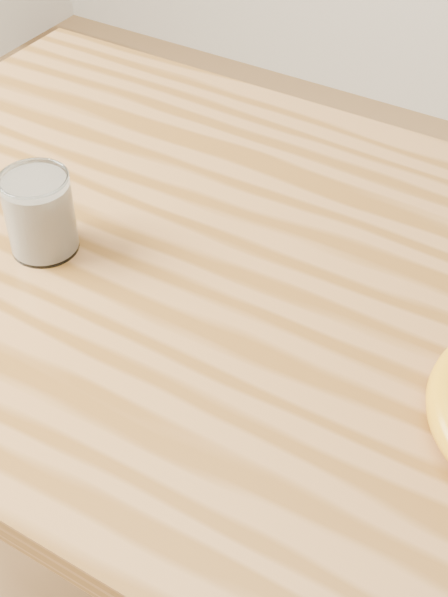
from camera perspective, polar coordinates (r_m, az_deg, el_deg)
The scene contains 3 objects.
table at distance 1.07m, azimuth 0.74°, elevation -3.27°, with size 1.20×0.80×0.90m.
smoothie_glass at distance 1.01m, azimuth -12.53°, elevation 5.68°, with size 0.08×0.08×0.10m.
banana at distance 0.85m, azimuth 14.93°, elevation -6.24°, with size 0.12×0.32×0.04m, color orange, non-canonical shape.
Camera 1 is at (0.38, -0.64, 1.54)m, focal length 50.00 mm.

